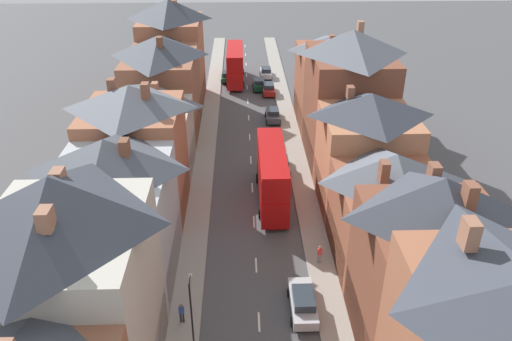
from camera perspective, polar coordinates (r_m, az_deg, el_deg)
pavement_left at (r=57.12m, az=-5.77°, el=2.13°), size 2.20×104.00×0.14m
pavement_right at (r=57.30m, az=4.47°, el=2.28°), size 2.20×104.00×0.14m
centre_line_dashes at (r=55.23m, az=-0.60°, el=1.22°), size 0.14×97.80×0.01m
terrace_row_left at (r=43.02m, az=-13.95°, el=0.83°), size 8.00×71.93×14.05m
terrace_row_right at (r=38.72m, az=15.25°, el=-2.57°), size 8.00×64.69×14.40m
double_decker_bus_lead at (r=79.02m, az=-2.41°, el=12.05°), size 2.74×10.80×5.30m
double_decker_bus_mid_street at (r=46.60m, az=1.83°, el=-0.45°), size 2.74×10.80×5.30m
car_near_silver at (r=79.95m, az=-3.32°, el=10.71°), size 1.90×3.99×1.58m
car_parked_left_a at (r=76.21m, az=0.36°, el=9.87°), size 1.90×4.22×1.64m
car_parked_right_a at (r=52.55m, az=2.85°, el=0.69°), size 1.90×4.25×1.68m
car_mid_black at (r=74.23m, az=1.44°, el=9.35°), size 1.90×4.33×1.68m
car_mid_white at (r=36.06m, az=5.39°, el=-14.72°), size 1.90×4.55×1.64m
car_far_grey at (r=81.57m, az=1.14°, el=11.15°), size 1.90×4.10×1.63m
car_parked_right_b at (r=64.95m, az=1.92°, el=6.41°), size 1.90×4.12×1.67m
pedestrian_near_right at (r=35.26m, az=-8.51°, el=-15.74°), size 0.36×0.22×1.61m
pedestrian_mid_left at (r=39.95m, az=7.29°, el=-9.40°), size 0.36×0.22×1.61m
street_lamp at (r=32.11m, az=-7.38°, el=-15.60°), size 0.20×1.12×5.50m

